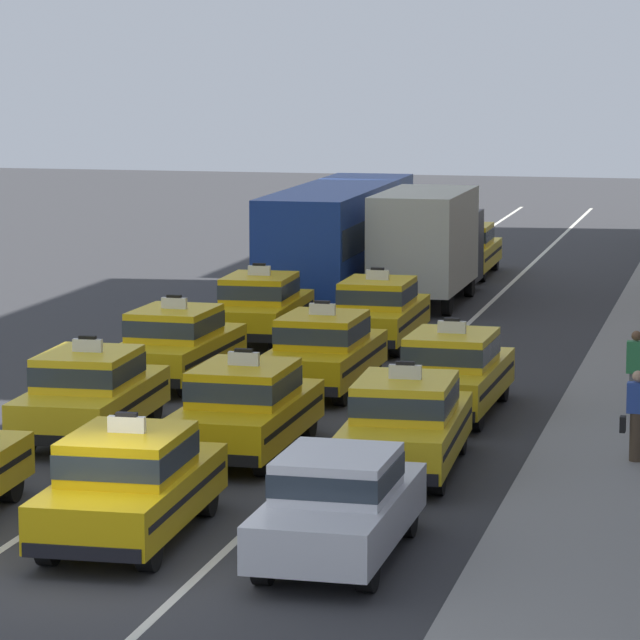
{
  "coord_description": "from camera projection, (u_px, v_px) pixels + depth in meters",
  "views": [
    {
      "loc": [
        8.94,
        -22.92,
        7.23
      ],
      "look_at": [
        -0.36,
        15.32,
        1.3
      ],
      "focal_mm": 101.13,
      "sensor_mm": 36.0,
      "label": 1
    }
  ],
  "objects": [
    {
      "name": "taxi_left_second",
      "position": [
        90.0,
        392.0,
        33.67
      ],
      "size": [
        2.0,
        4.63,
        1.96
      ],
      "color": "black",
      "rests_on": "ground"
    },
    {
      "name": "taxi_center_fourth",
      "position": [
        378.0,
        311.0,
        44.12
      ],
      "size": [
        1.85,
        4.57,
        1.96
      ],
      "color": "black",
      "rests_on": "ground"
    },
    {
      "name": "taxi_center_sixth",
      "position": [
        465.0,
        248.0,
        57.92
      ],
      "size": [
        1.88,
        4.59,
        1.96
      ],
      "color": "black",
      "rests_on": "ground"
    },
    {
      "name": "lane_stripe_left_center",
      "position": [
        316.0,
        342.0,
        44.77
      ],
      "size": [
        0.14,
        80.0,
        0.01
      ],
      "primitive_type": "cube",
      "color": "silver",
      "rests_on": "ground"
    },
    {
      "name": "taxi_left_fourth",
      "position": [
        260.0,
        306.0,
        44.98
      ],
      "size": [
        1.97,
        4.62,
        1.96
      ],
      "color": "black",
      "rests_on": "ground"
    },
    {
      "name": "box_truck_center_fifth",
      "position": [
        429.0,
        241.0,
        51.53
      ],
      "size": [
        2.3,
        6.96,
        3.27
      ],
      "color": "black",
      "rests_on": "ground"
    },
    {
      "name": "sedan_right_nearest",
      "position": [
        338.0,
        502.0,
        25.6
      ],
      "size": [
        1.77,
        4.3,
        1.58
      ],
      "color": "black",
      "rests_on": "ground"
    },
    {
      "name": "lane_stripe_center_right",
      "position": [
        443.0,
        347.0,
        44.03
      ],
      "size": [
        0.14,
        80.0,
        0.01
      ],
      "primitive_type": "cube",
      "color": "silver",
      "rests_on": "ground"
    },
    {
      "name": "pedestrian_near_crosswalk",
      "position": [
        636.0,
        371.0,
        35.26
      ],
      "size": [
        0.36,
        0.24,
        1.64
      ],
      "color": "slate",
      "rests_on": "sidewalk_curb"
    },
    {
      "name": "taxi_center_second",
      "position": [
        246.0,
        407.0,
        32.24
      ],
      "size": [
        1.83,
        4.56,
        1.96
      ],
      "color": "black",
      "rests_on": "ground"
    },
    {
      "name": "taxi_center_third",
      "position": [
        324.0,
        350.0,
        38.33
      ],
      "size": [
        1.87,
        4.58,
        1.96
      ],
      "color": "black",
      "rests_on": "ground"
    },
    {
      "name": "ground_plane",
      "position": [
        86.0,
        571.0,
        25.18
      ],
      "size": [
        160.0,
        160.0,
        0.0
      ],
      "primitive_type": "plane",
      "color": "#353538"
    },
    {
      "name": "taxi_right_third",
      "position": [
        452.0,
        371.0,
        35.89
      ],
      "size": [
        1.91,
        4.59,
        1.96
      ],
      "color": "black",
      "rests_on": "ground"
    },
    {
      "name": "taxi_center_nearest",
      "position": [
        130.0,
        483.0,
        26.64
      ],
      "size": [
        1.97,
        4.62,
        1.96
      ],
      "color": "black",
      "rests_on": "ground"
    },
    {
      "name": "bus_left_fifth",
      "position": [
        339.0,
        233.0,
        53.44
      ],
      "size": [
        2.68,
        11.24,
        3.22
      ],
      "color": "black",
      "rests_on": "ground"
    },
    {
      "name": "taxi_right_second",
      "position": [
        406.0,
        422.0,
        30.94
      ],
      "size": [
        2.01,
        4.63,
        1.96
      ],
      "color": "black",
      "rests_on": "ground"
    },
    {
      "name": "taxi_left_third",
      "position": [
        176.0,
        343.0,
        39.23
      ],
      "size": [
        1.9,
        4.59,
        1.96
      ],
      "color": "black",
      "rests_on": "ground"
    },
    {
      "name": "pedestrian_by_storefront",
      "position": [
        636.0,
        416.0,
        31.15
      ],
      "size": [
        0.47,
        0.24,
        1.59
      ],
      "color": "#473828",
      "rests_on": "sidewalk_curb"
    }
  ]
}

